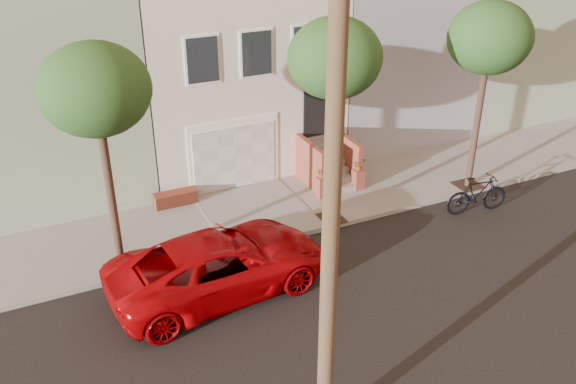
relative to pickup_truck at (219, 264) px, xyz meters
name	(u,v)px	position (x,y,z in m)	size (l,w,h in m)	color
ground	(367,300)	(3.29, -2.06, -0.81)	(90.00, 90.00, 0.00)	black
sidewalk	(281,207)	(3.29, 3.29, -0.73)	(40.00, 3.70, 0.15)	gray
house_row	(217,57)	(3.29, 9.13, 2.84)	(33.10, 11.70, 7.00)	beige
tree_left	(95,91)	(-2.21, 1.84, 4.45)	(2.70, 2.57, 6.30)	#2D2116
tree_mid	(335,59)	(4.29, 1.84, 4.45)	(2.70, 2.57, 6.30)	#2D2116
tree_right	(490,39)	(9.79, 1.84, 4.45)	(2.70, 2.57, 6.30)	#2D2116
pickup_truck	(219,264)	(0.00, 0.00, 0.00)	(2.68, 5.82, 1.62)	#A40307
motorcycle	(477,194)	(8.94, 0.45, -0.16)	(0.61, 2.15, 1.29)	black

